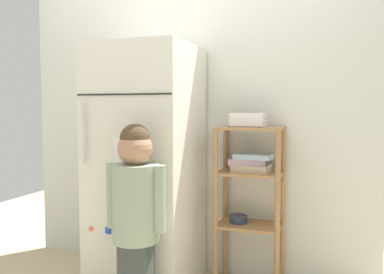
{
  "coord_description": "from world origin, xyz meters",
  "views": [
    {
      "loc": [
        1.01,
        -2.44,
        1.21
      ],
      "look_at": [
        0.14,
        0.02,
        1.02
      ],
      "focal_mm": 37.85,
      "sensor_mm": 36.0,
      "label": 1
    }
  ],
  "objects_px": {
    "child_standing": "(136,202)",
    "pantry_shelf_unit": "(250,185)",
    "fruit_bin": "(249,121)",
    "refrigerator": "(147,167)"
  },
  "relations": [
    {
      "from": "child_standing",
      "to": "pantry_shelf_unit",
      "type": "xyz_separation_m",
      "value": [
        0.52,
        0.63,
        0.02
      ]
    },
    {
      "from": "child_standing",
      "to": "pantry_shelf_unit",
      "type": "bearing_deg",
      "value": 50.65
    },
    {
      "from": "fruit_bin",
      "to": "pantry_shelf_unit",
      "type": "bearing_deg",
      "value": -46.9
    },
    {
      "from": "child_standing",
      "to": "fruit_bin",
      "type": "height_order",
      "value": "fruit_bin"
    },
    {
      "from": "refrigerator",
      "to": "pantry_shelf_unit",
      "type": "xyz_separation_m",
      "value": [
        0.67,
        0.17,
        -0.11
      ]
    },
    {
      "from": "refrigerator",
      "to": "child_standing",
      "type": "distance_m",
      "value": 0.5
    },
    {
      "from": "child_standing",
      "to": "pantry_shelf_unit",
      "type": "relative_size",
      "value": 1.04
    },
    {
      "from": "pantry_shelf_unit",
      "to": "child_standing",
      "type": "bearing_deg",
      "value": -129.35
    },
    {
      "from": "refrigerator",
      "to": "child_standing",
      "type": "relative_size",
      "value": 1.44
    },
    {
      "from": "pantry_shelf_unit",
      "to": "fruit_bin",
      "type": "distance_m",
      "value": 0.42
    }
  ]
}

